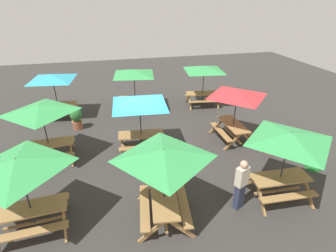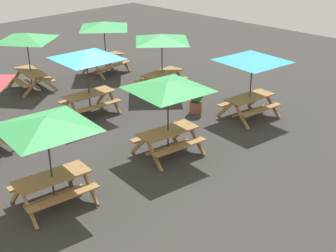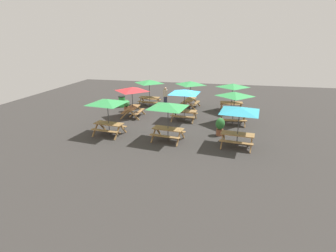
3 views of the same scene
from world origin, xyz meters
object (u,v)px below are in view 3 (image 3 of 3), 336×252
Objects in this scene: picnic_table_7 at (233,87)px; picnic_table_8 at (149,83)px; picnic_table_6 at (235,96)px; picnic_table_0 at (240,112)px; picnic_table_4 at (132,91)px; trash_bin_green at (122,101)px; picnic_table_5 at (107,104)px; person_standing at (165,96)px; potted_plant_0 at (126,105)px; picnic_table_3 at (191,85)px; picnic_table_2 at (168,108)px; picnic_table_1 at (185,94)px; potted_plant_1 at (220,126)px.

picnic_table_7 is 7.16m from picnic_table_8.
picnic_table_0 is at bearing -90.38° from picnic_table_6.
picnic_table_4 is (-7.69, 4.24, 0.00)m from picnic_table_0.
picnic_table_8 is 2.38× the size of trash_bin_green.
picnic_table_5 is at bearing -155.65° from picnic_table_6.
picnic_table_7 is at bearing 150.54° from person_standing.
potted_plant_0 is (-8.72, 5.58, -1.46)m from picnic_table_0.
picnic_table_7 is at bearing 13.19° from potted_plant_0.
picnic_table_4 is at bearing -52.24° from potted_plant_0.
picnic_table_2 is at bearing -173.71° from picnic_table_3.
picnic_table_6 is at bearing 121.46° from person_standing.
picnic_table_1 and picnic_table_7 have the same top height.
picnic_table_5 is at bearing -74.37° from trash_bin_green.
picnic_table_6 is at bearing -25.16° from picnic_table_8.
picnic_table_3 and picnic_table_7 have the same top height.
picnic_table_6 is at bearing -9.85° from potted_plant_0.
picnic_table_0 is 1.68× the size of person_standing.
person_standing is at bearing 170.29° from picnic_table_7.
picnic_table_0 is 11.97m from trash_bin_green.
picnic_table_0 is at bearing -44.11° from picnic_table_8.
picnic_table_6 is 2.38× the size of trash_bin_green.
picnic_table_0 and picnic_table_2 have the same top height.
potted_plant_1 is at bearing -101.15° from picnic_table_7.
picnic_table_0 is at bearing 5.87° from picnic_table_5.
potted_plant_0 is 0.87× the size of potted_plant_1.
trash_bin_green is at bearing 125.34° from potted_plant_0.
picnic_table_3 reaches higher than potted_plant_0.
person_standing is at bearing 125.30° from picnic_table_1.
picnic_table_4 and picnic_table_5 have the same top height.
picnic_table_4 is 1.00× the size of picnic_table_6.
picnic_table_8 is 2.87m from trash_bin_green.
picnic_table_8 is (-3.66, -0.03, 0.00)m from picnic_table_3.
picnic_table_5 is 7.78m from picnic_table_8.
picnic_table_4 reaches higher than potted_plant_0.
potted_plant_1 is (8.66, -5.32, 0.13)m from trash_bin_green.
picnic_table_8 is at bearing 139.49° from picnic_table_1.
picnic_table_6 is at bearing 72.07° from potted_plant_1.
picnic_table_4 is 3.71m from picnic_table_8.
picnic_table_8 reaches higher than potted_plant_1.
picnic_table_1 and picnic_table_8 have the same top height.
picnic_table_0 is at bearing -146.96° from picnic_table_3.
picnic_table_1 is 2.88× the size of trash_bin_green.
picnic_table_6 is (7.59, 3.93, 0.00)m from picnic_table_5.
picnic_table_7 is (7.49, 7.39, 0.00)m from picnic_table_5.
picnic_table_0 is at bearing -119.82° from picnic_table_4.
trash_bin_green is 1.00× the size of potted_plant_0.
picnic_table_1 is 1.00× the size of picnic_table_5.
picnic_table_7 is at bearing -0.30° from picnic_table_8.
picnic_table_2 is (-0.29, -4.16, 0.00)m from picnic_table_1.
picnic_table_6 and picnic_table_8 have the same top height.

